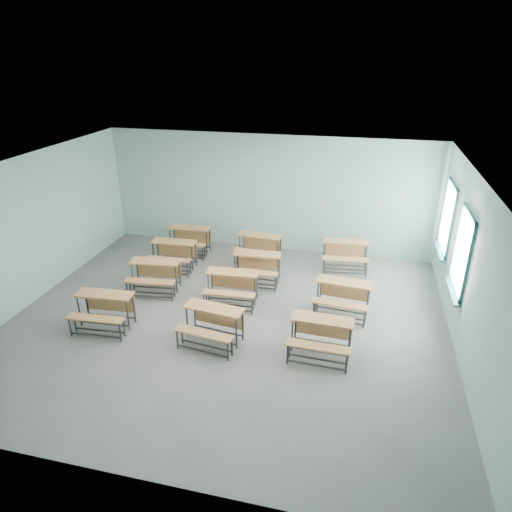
# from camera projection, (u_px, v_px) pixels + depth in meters

# --- Properties ---
(room) EXTENTS (9.04, 8.04, 3.24)m
(room) POSITION_uv_depth(u_px,v_px,m) (230.00, 251.00, 8.95)
(room) COLOR gray
(room) RESTS_ON ground
(desk_unit_r0c0) EXTENTS (1.20, 0.85, 0.72)m
(desk_unit_r0c0) POSITION_uv_depth(u_px,v_px,m) (104.00, 306.00, 9.21)
(desk_unit_r0c0) COLOR #C07E45
(desk_unit_r0c0) RESTS_ON ground
(desk_unit_r0c1) EXTENTS (1.24, 0.92, 0.72)m
(desk_unit_r0c1) POSITION_uv_depth(u_px,v_px,m) (212.00, 320.00, 8.72)
(desk_unit_r0c1) COLOR #C07E45
(desk_unit_r0c1) RESTS_ON ground
(desk_unit_r0c2) EXTENTS (1.18, 0.82, 0.72)m
(desk_unit_r0c2) POSITION_uv_depth(u_px,v_px,m) (321.00, 332.00, 8.36)
(desk_unit_r0c2) COLOR #C07E45
(desk_unit_r0c2) RESTS_ON ground
(desk_unit_r1c0) EXTENTS (1.23, 0.89, 0.72)m
(desk_unit_r1c0) POSITION_uv_depth(u_px,v_px,m) (155.00, 272.00, 10.62)
(desk_unit_r1c0) COLOR #C07E45
(desk_unit_r1c0) RESTS_ON ground
(desk_unit_r1c1) EXTENTS (1.20, 0.85, 0.72)m
(desk_unit_r1c1) POSITION_uv_depth(u_px,v_px,m) (232.00, 283.00, 10.11)
(desk_unit_r1c1) COLOR #C07E45
(desk_unit_r1c1) RESTS_ON ground
(desk_unit_r1c2) EXTENTS (1.22, 0.88, 0.72)m
(desk_unit_r1c2) POSITION_uv_depth(u_px,v_px,m) (343.00, 293.00, 9.69)
(desk_unit_r1c2) COLOR #C07E45
(desk_unit_r1c2) RESTS_ON ground
(desk_unit_r2c0) EXTENTS (1.18, 0.82, 0.72)m
(desk_unit_r2c0) POSITION_uv_depth(u_px,v_px,m) (173.00, 251.00, 11.70)
(desk_unit_r2c0) COLOR #C07E45
(desk_unit_r2c0) RESTS_ON ground
(desk_unit_r2c1) EXTENTS (1.18, 0.82, 0.72)m
(desk_unit_r2c1) POSITION_uv_depth(u_px,v_px,m) (257.00, 264.00, 11.02)
(desk_unit_r2c1) COLOR #C07E45
(desk_unit_r2c1) RESTS_ON ground
(desk_unit_r3c0) EXTENTS (1.17, 0.81, 0.72)m
(desk_unit_r3c0) POSITION_uv_depth(u_px,v_px,m) (189.00, 237.00, 12.60)
(desk_unit_r3c0) COLOR #C07E45
(desk_unit_r3c0) RESTS_ON ground
(desk_unit_r3c1) EXTENTS (1.21, 0.87, 0.72)m
(desk_unit_r3c1) POSITION_uv_depth(u_px,v_px,m) (259.00, 244.00, 12.10)
(desk_unit_r3c1) COLOR #C07E45
(desk_unit_r3c1) RESTS_ON ground
(desk_unit_r3c2) EXTENTS (1.22, 0.88, 0.72)m
(desk_unit_r3c2) POSITION_uv_depth(u_px,v_px,m) (345.00, 251.00, 11.72)
(desk_unit_r3c2) COLOR #C07E45
(desk_unit_r3c2) RESTS_ON ground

